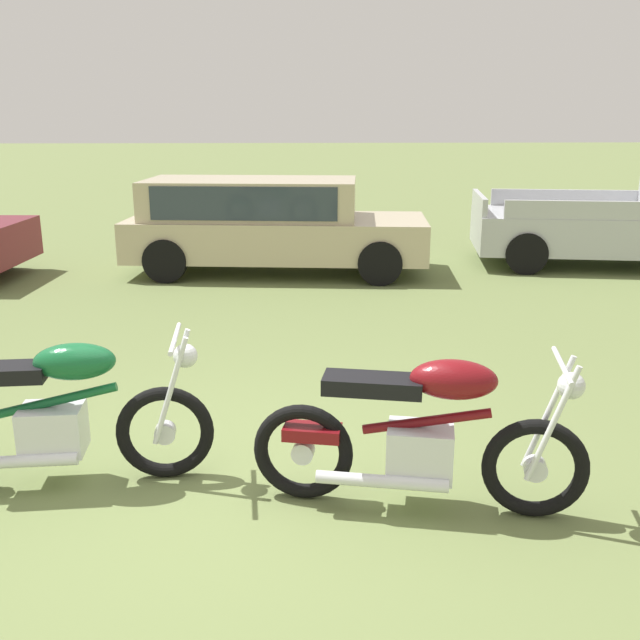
# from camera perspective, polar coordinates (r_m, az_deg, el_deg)

# --- Properties ---
(ground_plane) EXTENTS (120.00, 120.00, 0.00)m
(ground_plane) POSITION_cam_1_polar(r_m,az_deg,el_deg) (4.93, -6.98, -13.03)
(ground_plane) COLOR olive
(motorcycle_green) EXTENTS (2.13, 0.64, 1.02)m
(motorcycle_green) POSITION_cam_1_polar(r_m,az_deg,el_deg) (5.07, -20.34, -7.01)
(motorcycle_green) COLOR black
(motorcycle_green) RESTS_ON ground
(motorcycle_maroon) EXTENTS (2.04, 0.73, 1.02)m
(motorcycle_maroon) POSITION_cam_1_polar(r_m,az_deg,el_deg) (4.51, 7.99, -8.95)
(motorcycle_maroon) COLOR black
(motorcycle_maroon) RESTS_ON ground
(car_beige) EXTENTS (4.67, 2.17, 1.43)m
(car_beige) POSITION_cam_1_polar(r_m,az_deg,el_deg) (11.24, -4.39, 7.97)
(car_beige) COLOR #BCAD8C
(car_beige) RESTS_ON ground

